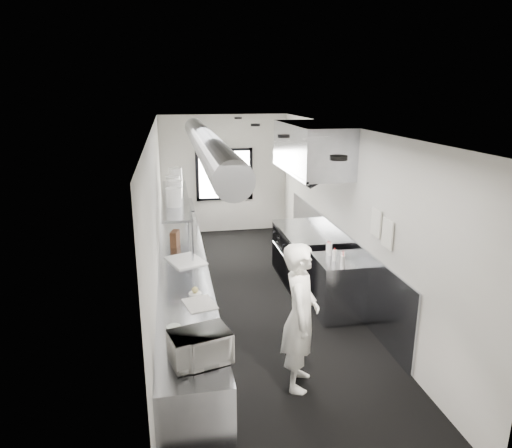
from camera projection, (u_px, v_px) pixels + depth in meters
name	position (u px, v px, depth m)	size (l,w,h in m)	color
floor	(255.00, 300.00, 7.62)	(3.00, 8.00, 0.01)	black
ceiling	(254.00, 128.00, 6.83)	(3.00, 8.00, 0.01)	beige
wall_back	(224.00, 174.00, 11.00)	(3.00, 0.02, 2.80)	silver
wall_front	(351.00, 360.00, 3.45)	(3.00, 0.02, 2.80)	silver
wall_left	(157.00, 224.00, 6.96)	(0.02, 8.00, 2.80)	silver
wall_right	(345.00, 214.00, 7.49)	(0.02, 8.00, 2.80)	silver
wall_cladding	(335.00, 257.00, 8.01)	(0.03, 5.50, 1.10)	#9BA0A9
hvac_duct	(206.00, 143.00, 7.16)	(0.40, 0.40, 6.40)	gray
service_window	(224.00, 175.00, 10.97)	(1.36, 0.05, 1.25)	white
exhaust_hood	(311.00, 148.00, 7.80)	(0.81, 2.20, 0.88)	#9BA0A9
prep_counter	(184.00, 293.00, 6.82)	(0.70, 6.00, 0.90)	#9BA0A9
pass_shelf	(176.00, 199.00, 7.92)	(0.45, 3.00, 0.68)	#9BA0A9
range	(304.00, 255.00, 8.33)	(0.88, 1.60, 0.94)	black
bottle_station	(337.00, 287.00, 7.03)	(0.65, 0.80, 0.90)	#9BA0A9
far_work_table	(178.00, 224.00, 10.31)	(0.70, 1.20, 0.90)	#9BA0A9
notice_sheet_a	(376.00, 223.00, 6.30)	(0.02, 0.28, 0.38)	white
notice_sheet_b	(387.00, 234.00, 5.98)	(0.02, 0.28, 0.38)	white
line_cook	(300.00, 317.00, 5.22)	(0.64, 0.42, 1.75)	white
microwave	(200.00, 347.00, 4.28)	(0.50, 0.38, 0.30)	silver
deli_tub_a	(178.00, 337.00, 4.65)	(0.14, 0.14, 0.10)	beige
deli_tub_b	(174.00, 331.00, 4.74)	(0.15, 0.15, 0.11)	beige
newspaper	(200.00, 304.00, 5.46)	(0.34, 0.42, 0.01)	white
small_plate	(195.00, 293.00, 5.74)	(0.16, 0.16, 0.01)	white
pastry	(195.00, 290.00, 5.73)	(0.08, 0.08, 0.08)	#D2C06E
cutting_board	(186.00, 261.00, 6.83)	(0.45, 0.60, 0.02)	silver
knife_block	(175.00, 239.00, 7.46)	(0.11, 0.23, 0.25)	brown
plate_stack_a	(174.00, 197.00, 7.26)	(0.25, 0.25, 0.29)	white
plate_stack_b	(175.00, 190.00, 7.71)	(0.25, 0.25, 0.32)	white
plate_stack_c	(173.00, 186.00, 7.97)	(0.24, 0.24, 0.34)	white
plate_stack_d	(176.00, 178.00, 8.63)	(0.24, 0.24, 0.38)	white
squeeze_bottle_a	(343.00, 262.00, 6.54)	(0.06, 0.06, 0.19)	silver
squeeze_bottle_b	(343.00, 258.00, 6.69)	(0.06, 0.06, 0.18)	silver
squeeze_bottle_c	(334.00, 255.00, 6.83)	(0.06, 0.06, 0.17)	silver
squeeze_bottle_d	(330.00, 250.00, 7.04)	(0.06, 0.06, 0.19)	silver
squeeze_bottle_e	(328.00, 248.00, 7.17)	(0.06, 0.06, 0.17)	silver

